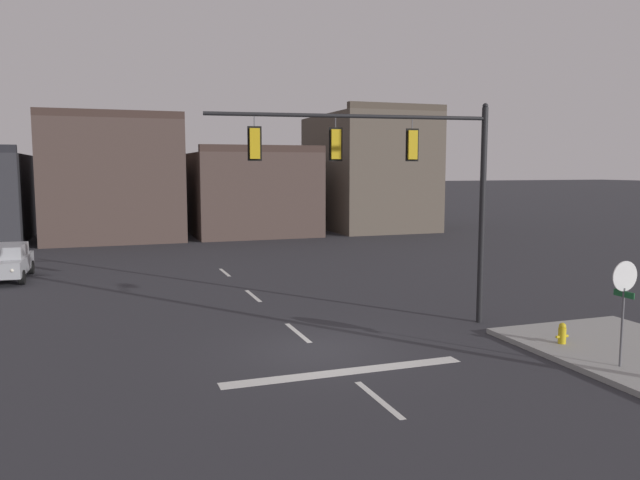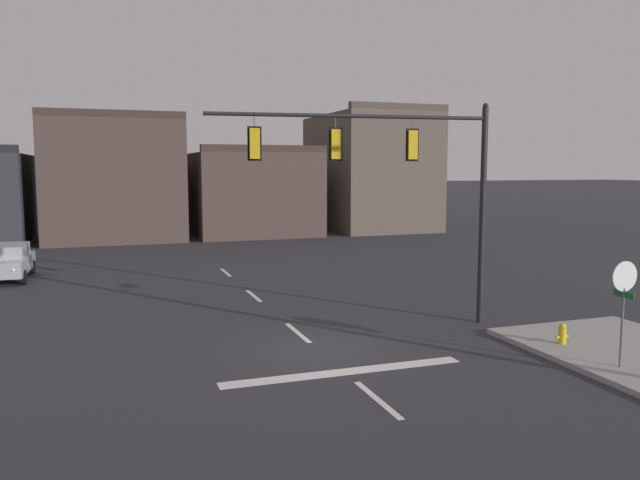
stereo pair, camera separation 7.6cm
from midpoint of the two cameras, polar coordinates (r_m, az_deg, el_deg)
name	(u,v)px [view 1 (the left image)]	position (r m, az deg, el deg)	size (l,w,h in m)	color
ground_plane	(319,350)	(17.93, -0.22, -10.00)	(400.00, 400.00, 0.00)	#2B2B30
stop_bar_paint	(345,372)	(16.14, 2.17, -11.89)	(6.40, 0.50, 0.01)	silver
lane_centreline	(298,333)	(19.76, -2.15, -8.42)	(0.16, 26.40, 0.01)	silver
signal_mast_near_side	(399,169)	(19.96, 7.08, 6.47)	(8.97, 1.19, 7.18)	black
stop_sign	(624,288)	(17.31, 25.81, -3.97)	(0.76, 0.64, 2.83)	#56565B
car_lot_nearside	(6,261)	(32.11, -26.71, -1.74)	(2.05, 4.51, 1.61)	#9EA0A5
fire_hydrant	(562,337)	(19.26, 21.04, -8.26)	(0.40, 0.30, 0.75)	gold
building_row	(193,184)	(49.01, -11.54, 4.99)	(40.02, 11.79, 9.95)	#2D2D33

